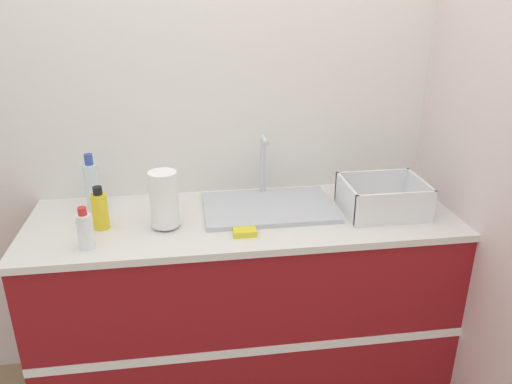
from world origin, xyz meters
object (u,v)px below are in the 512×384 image
sink (268,205)px  bottle_white_spray (85,230)px  paper_towel_roll (164,200)px  dish_rack (382,201)px  bottle_clear (92,186)px  bottle_yellow (100,210)px

sink → bottle_white_spray: 0.78m
sink → bottle_white_spray: sink is taller
sink → bottle_white_spray: (-0.74, -0.26, 0.06)m
paper_towel_roll → dish_rack: bearing=1.3°
bottle_clear → paper_towel_roll: bearing=-34.6°
sink → bottle_white_spray: size_ratio=3.41×
bottle_clear → bottle_white_spray: bearing=-86.2°
bottle_clear → bottle_white_spray: (0.02, -0.35, -0.04)m
bottle_clear → bottle_yellow: bottle_clear is taller
paper_towel_roll → bottle_clear: (-0.31, 0.22, -0.01)m
bottle_white_spray → sink: bearing=19.1°
dish_rack → bottle_clear: size_ratio=1.33×
paper_towel_roll → bottle_clear: 0.38m
sink → paper_towel_roll: sink is taller
bottle_yellow → bottle_white_spray: bearing=-100.9°
paper_towel_roll → dish_rack: 0.94m
dish_rack → bottle_white_spray: bearing=-172.7°
bottle_yellow → bottle_white_spray: bottle_yellow is taller
paper_towel_roll → bottle_white_spray: (-0.29, -0.14, -0.05)m
dish_rack → bottle_white_spray: (-1.22, -0.16, 0.02)m
dish_rack → bottle_white_spray: size_ratio=2.07×
dish_rack → paper_towel_roll: bearing=-178.7°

